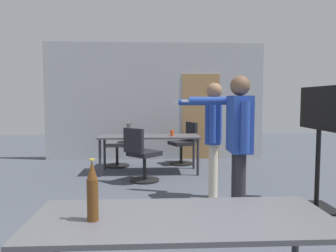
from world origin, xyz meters
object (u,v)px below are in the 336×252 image
at_px(tv_screen, 319,135).
at_px(drink_cup, 172,133).
at_px(person_center_tall, 213,128).
at_px(office_chair_far_left, 184,144).
at_px(office_chair_side_rolled, 121,146).
at_px(beer_bottle, 92,192).
at_px(office_chair_near_pushed, 141,156).
at_px(person_left_plaid, 238,134).

distance_m(tv_screen, drink_cup, 2.83).
distance_m(person_center_tall, office_chair_far_left, 2.67).
bearing_deg(person_center_tall, office_chair_side_rolled, 48.19).
bearing_deg(office_chair_side_rolled, drink_cup, -121.98).
height_order(office_chair_far_left, beer_bottle, beer_bottle).
height_order(office_chair_near_pushed, office_chair_far_left, office_chair_near_pushed).
bearing_deg(person_center_tall, office_chair_near_pushed, 61.10).
bearing_deg(person_left_plaid, drink_cup, 14.55).
xyz_separation_m(office_chair_far_left, office_chair_side_rolled, (-1.40, -0.21, 0.01)).
relative_size(tv_screen, office_chair_far_left, 1.73).
distance_m(tv_screen, person_left_plaid, 1.22).
xyz_separation_m(person_left_plaid, office_chair_side_rolled, (-1.66, 3.28, -0.59)).
relative_size(person_left_plaid, drink_cup, 14.25).
distance_m(tv_screen, office_chair_far_left, 3.48).
bearing_deg(office_chair_near_pushed, office_chair_far_left, 103.32).
relative_size(office_chair_side_rolled, drink_cup, 7.87).
bearing_deg(office_chair_far_left, office_chair_side_rolled, 76.04).
xyz_separation_m(tv_screen, office_chair_near_pushed, (-2.34, 1.56, -0.53)).
bearing_deg(drink_cup, beer_bottle, -99.64).
xyz_separation_m(person_center_tall, office_chair_near_pushed, (-1.05, 1.03, -0.57)).
height_order(person_center_tall, office_chair_far_left, person_center_tall).
height_order(person_center_tall, drink_cup, person_center_tall).
distance_m(person_center_tall, beer_bottle, 3.01).
xyz_separation_m(person_left_plaid, office_chair_far_left, (-0.27, 3.49, -0.60)).
relative_size(office_chair_far_left, office_chair_side_rolled, 0.99).
xyz_separation_m(tv_screen, drink_cup, (-1.76, 2.21, -0.19)).
xyz_separation_m(office_chair_far_left, drink_cup, (-0.33, -0.92, 0.36)).
distance_m(tv_screen, office_chair_side_rolled, 4.09).
bearing_deg(person_left_plaid, beer_bottle, 145.34).
distance_m(office_chair_far_left, office_chair_side_rolled, 1.41).
height_order(tv_screen, beer_bottle, tv_screen).
height_order(beer_bottle, drink_cup, beer_bottle).
height_order(office_chair_side_rolled, beer_bottle, beer_bottle).
bearing_deg(office_chair_side_rolled, office_chair_far_left, -79.92).
relative_size(office_chair_near_pushed, office_chair_far_left, 1.02).
height_order(person_left_plaid, drink_cup, person_left_plaid).
distance_m(tv_screen, beer_bottle, 3.35).
xyz_separation_m(person_center_tall, office_chair_side_rolled, (-1.54, 2.39, -0.58)).
height_order(office_chair_near_pushed, drink_cup, office_chair_near_pushed).
height_order(person_left_plaid, office_chair_side_rolled, person_left_plaid).
relative_size(beer_bottle, drink_cup, 3.03).
distance_m(person_left_plaid, beer_bottle, 2.29).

